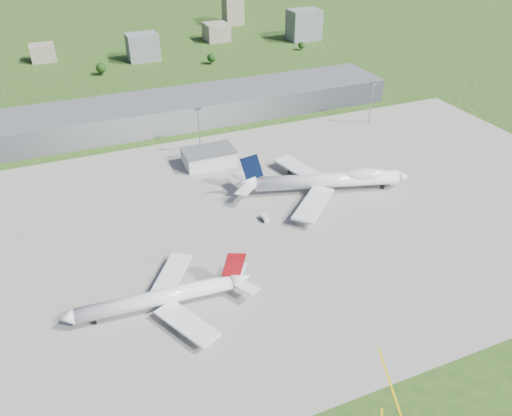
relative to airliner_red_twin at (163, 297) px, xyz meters
name	(u,v)px	position (x,y,z in m)	size (l,w,h in m)	color
ground	(167,132)	(38.33, 147.55, -4.78)	(1400.00, 1400.00, 0.00)	#274916
apron	(252,222)	(48.33, 37.55, -4.74)	(360.00, 190.00, 0.08)	gray
terminal	(160,112)	(38.33, 162.55, 2.72)	(300.00, 42.00, 15.00)	slate
ops_building	(209,158)	(48.33, 97.55, -0.78)	(26.00, 16.00, 8.00)	silver
mast_center	(199,123)	(48.33, 112.55, 12.93)	(3.50, 2.00, 25.90)	gray
mast_east	(372,96)	(158.33, 112.55, 12.93)	(3.50, 2.00, 25.90)	gray
airliner_red_twin	(163,297)	(0.00, 0.00, 0.00)	(65.43, 50.89, 17.95)	white
airliner_blue_quad	(327,181)	(91.67, 48.29, 1.30)	(82.08, 63.04, 21.89)	white
tug_yellow	(207,336)	(9.24, -18.99, -3.86)	(3.95, 2.93, 1.76)	#E6B30D
van_white_near	(265,218)	(54.04, 36.63, -3.54)	(2.21, 4.76, 2.44)	silver
van_white_far	(377,175)	(122.73, 51.53, -3.63)	(4.47, 2.46, 2.26)	white
bldg_cw	(43,53)	(-21.67, 337.55, 2.22)	(20.00, 18.00, 14.00)	gray
bldg_c	(143,47)	(58.33, 307.55, 6.22)	(26.00, 20.00, 22.00)	slate
bldg_ce	(216,32)	(138.33, 347.55, 3.22)	(22.00, 24.00, 16.00)	gray
bldg_e	(304,25)	(218.33, 317.55, 9.22)	(30.00, 22.00, 28.00)	slate
bldg_tall_e	(233,7)	(178.33, 407.55, 13.22)	(20.00, 18.00, 36.00)	gray
tree_c	(101,68)	(18.33, 277.55, 1.06)	(8.10, 8.10, 9.90)	#382314
tree_e	(212,58)	(108.33, 272.55, 0.73)	(7.65, 7.65, 9.35)	#382314
tree_far_e	(302,45)	(198.33, 282.55, -0.25)	(6.30, 6.30, 7.70)	#382314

